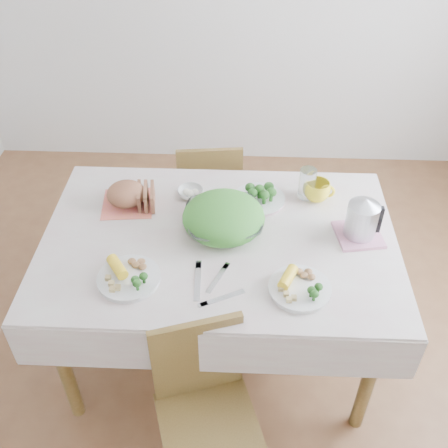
{
  "coord_description": "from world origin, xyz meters",
  "views": [
    {
      "loc": [
        0.09,
        -1.65,
        2.25
      ],
      "look_at": [
        0.02,
        0.02,
        0.82
      ],
      "focal_mm": 42.0,
      "sensor_mm": 36.0,
      "label": 1
    }
  ],
  "objects_px": {
    "chair_near": "(209,416)",
    "chair_far": "(209,184)",
    "dining_table": "(220,298)",
    "dinner_plate_right": "(300,289)",
    "dinner_plate_left": "(129,278)",
    "electric_kettle": "(363,214)",
    "yellow_mug": "(317,191)",
    "salad_bowl": "(224,221)"
  },
  "relations": [
    {
      "from": "dinner_plate_left",
      "to": "electric_kettle",
      "type": "xyz_separation_m",
      "value": [
        0.93,
        0.3,
        0.11
      ]
    },
    {
      "from": "chair_near",
      "to": "dinner_plate_right",
      "type": "xyz_separation_m",
      "value": [
        0.33,
        0.36,
        0.31
      ]
    },
    {
      "from": "dinner_plate_right",
      "to": "electric_kettle",
      "type": "relative_size",
      "value": 1.31
    },
    {
      "from": "dinner_plate_left",
      "to": "electric_kettle",
      "type": "distance_m",
      "value": 0.98
    },
    {
      "from": "chair_near",
      "to": "yellow_mug",
      "type": "bearing_deg",
      "value": 46.8
    },
    {
      "from": "dining_table",
      "to": "yellow_mug",
      "type": "bearing_deg",
      "value": 33.2
    },
    {
      "from": "salad_bowl",
      "to": "electric_kettle",
      "type": "bearing_deg",
      "value": -2.24
    },
    {
      "from": "dining_table",
      "to": "dinner_plate_right",
      "type": "height_order",
      "value": "dinner_plate_right"
    },
    {
      "from": "chair_far",
      "to": "dinner_plate_left",
      "type": "height_order",
      "value": "chair_far"
    },
    {
      "from": "chair_far",
      "to": "salad_bowl",
      "type": "height_order",
      "value": "chair_far"
    },
    {
      "from": "chair_near",
      "to": "electric_kettle",
      "type": "height_order",
      "value": "electric_kettle"
    },
    {
      "from": "yellow_mug",
      "to": "electric_kettle",
      "type": "distance_m",
      "value": 0.3
    },
    {
      "from": "electric_kettle",
      "to": "yellow_mug",
      "type": "bearing_deg",
      "value": 139.38
    },
    {
      "from": "dinner_plate_right",
      "to": "yellow_mug",
      "type": "relative_size",
      "value": 2.0
    },
    {
      "from": "chair_near",
      "to": "dinner_plate_left",
      "type": "bearing_deg",
      "value": 112.37
    },
    {
      "from": "dining_table",
      "to": "chair_near",
      "type": "height_order",
      "value": "chair_near"
    },
    {
      "from": "dining_table",
      "to": "chair_far",
      "type": "bearing_deg",
      "value": 97.19
    },
    {
      "from": "chair_near",
      "to": "dinner_plate_left",
      "type": "xyz_separation_m",
      "value": [
        -0.33,
        0.39,
        0.31
      ]
    },
    {
      "from": "dining_table",
      "to": "dinner_plate_right",
      "type": "xyz_separation_m",
      "value": [
        0.32,
        -0.29,
        0.4
      ]
    },
    {
      "from": "chair_far",
      "to": "electric_kettle",
      "type": "height_order",
      "value": "electric_kettle"
    },
    {
      "from": "yellow_mug",
      "to": "chair_near",
      "type": "bearing_deg",
      "value": -115.24
    },
    {
      "from": "salad_bowl",
      "to": "dinner_plate_left",
      "type": "relative_size",
      "value": 1.34
    },
    {
      "from": "salad_bowl",
      "to": "dinner_plate_right",
      "type": "xyz_separation_m",
      "value": [
        0.3,
        -0.35,
        -0.03
      ]
    },
    {
      "from": "salad_bowl",
      "to": "electric_kettle",
      "type": "xyz_separation_m",
      "value": [
        0.57,
        -0.02,
        0.08
      ]
    },
    {
      "from": "yellow_mug",
      "to": "dining_table",
      "type": "bearing_deg",
      "value": -146.8
    },
    {
      "from": "chair_far",
      "to": "electric_kettle",
      "type": "relative_size",
      "value": 4.37
    },
    {
      "from": "dining_table",
      "to": "electric_kettle",
      "type": "relative_size",
      "value": 7.61
    },
    {
      "from": "dinner_plate_left",
      "to": "yellow_mug",
      "type": "bearing_deg",
      "value": 35.45
    },
    {
      "from": "dining_table",
      "to": "yellow_mug",
      "type": "xyz_separation_m",
      "value": [
        0.43,
        0.28,
        0.43
      ]
    },
    {
      "from": "dinner_plate_right",
      "to": "electric_kettle",
      "type": "bearing_deg",
      "value": 50.16
    },
    {
      "from": "dining_table",
      "to": "yellow_mug",
      "type": "height_order",
      "value": "yellow_mug"
    },
    {
      "from": "salad_bowl",
      "to": "chair_far",
      "type": "bearing_deg",
      "value": 99.05
    },
    {
      "from": "chair_near",
      "to": "chair_far",
      "type": "relative_size",
      "value": 1.0
    },
    {
      "from": "dining_table",
      "to": "electric_kettle",
      "type": "bearing_deg",
      "value": 3.33
    },
    {
      "from": "yellow_mug",
      "to": "electric_kettle",
      "type": "xyz_separation_m",
      "value": [
        0.16,
        -0.25,
        0.07
      ]
    },
    {
      "from": "yellow_mug",
      "to": "electric_kettle",
      "type": "height_order",
      "value": "electric_kettle"
    },
    {
      "from": "dinner_plate_right",
      "to": "yellow_mug",
      "type": "distance_m",
      "value": 0.58
    },
    {
      "from": "salad_bowl",
      "to": "dinner_plate_right",
      "type": "relative_size",
      "value": 1.38
    },
    {
      "from": "chair_near",
      "to": "chair_far",
      "type": "height_order",
      "value": "same"
    },
    {
      "from": "chair_far",
      "to": "yellow_mug",
      "type": "height_order",
      "value": "chair_far"
    },
    {
      "from": "dinner_plate_left",
      "to": "dining_table",
      "type": "bearing_deg",
      "value": 38.18
    },
    {
      "from": "dinner_plate_right",
      "to": "salad_bowl",
      "type": "bearing_deg",
      "value": 131.35
    }
  ]
}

